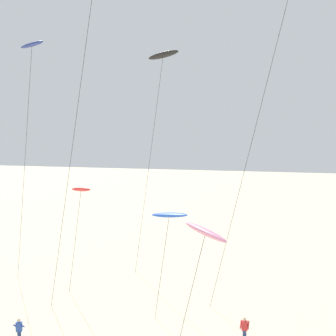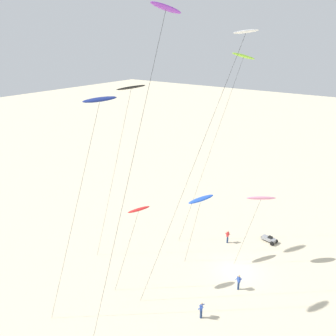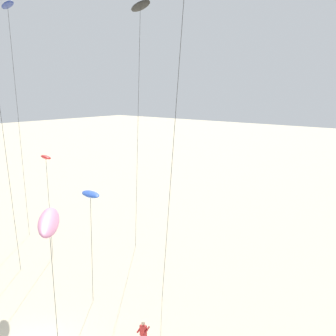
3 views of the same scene
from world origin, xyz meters
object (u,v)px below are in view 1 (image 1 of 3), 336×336
Objects in this scene: kite_blue at (169,215)px; kite_black at (163,58)px; kite_navy at (32,47)px; kite_pink at (205,232)px; kite_flyer_nearest at (245,330)px; kite_flyer_middle at (19,331)px; kite_red at (81,190)px.

kite_blue is 13.58m from kite_black.
kite_pink is (14.98, -7.64, -11.42)m from kite_navy.
kite_blue reaches higher than kite_flyer_nearest.
kite_pink is at bearing -63.52° from kite_black.
kite_black is 22.10m from kite_flyer_middle.
kite_pink is 17.63m from kite_black.
kite_black is (4.83, 4.82, 10.21)m from kite_red.
kite_pink is at bearing -1.23° from kite_flyer_middle.
kite_navy is 10.01m from kite_black.
kite_navy is at bearing 168.60° from kite_flyer_nearest.
kite_navy is 20.32m from kite_pink.
kite_navy reaches higher than kite_pink.
kite_red reaches higher than kite_blue.
kite_pink reaches higher than kite_flyer_nearest.
kite_flyer_middle is (-7.79, -5.02, -6.50)m from kite_blue.
kite_black is at bearing 27.98° from kite_navy.
kite_pink is at bearing -109.44° from kite_flyer_nearest.
kite_red is at bearing 165.63° from kite_flyer_nearest.
kite_navy is at bearing 178.22° from kite_red.
kite_red is 1.14× the size of kite_blue.
kite_blue is at bearing 32.79° from kite_flyer_middle.
kite_red is 5.29× the size of kite_flyer_middle.
kite_blue is (-3.48, 5.26, -0.28)m from kite_pink.
kite_flyer_nearest is at bearing -46.28° from kite_black.
kite_flyer_middle is at bearing -112.96° from kite_black.
kite_flyer_nearest is 1.00× the size of kite_flyer_middle.
kite_navy reaches higher than kite_black.
kite_black is at bearing 110.64° from kite_blue.
kite_black reaches higher than kite_flyer_middle.
kite_red is 1.08× the size of kite_pink.
kite_blue is at bearing -11.71° from kite_navy.
kite_black reaches higher than kite_blue.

